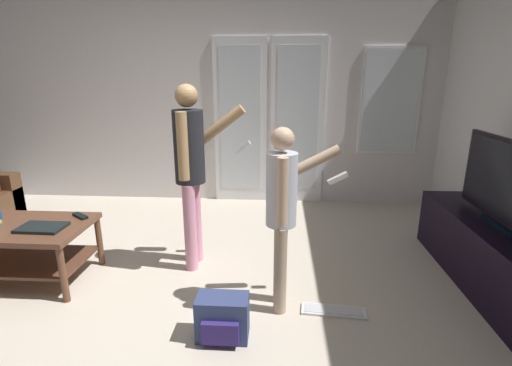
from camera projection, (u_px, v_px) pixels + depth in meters
ground_plane at (152, 309)px, 2.63m from camera, size 5.73×4.96×0.02m
wall_back_with_doors at (217, 95)px, 4.60m from camera, size 5.73×0.09×2.75m
coffee_table at (25, 240)px, 2.91m from camera, size 0.96×0.63×0.46m
tv_stand at (494, 259)px, 2.80m from camera, size 0.46×1.80×0.50m
flat_screen_tv at (508, 185)px, 2.64m from camera, size 0.08×1.17×0.64m
person_adult at (191, 162)px, 2.99m from camera, size 0.60×0.41×1.51m
person_child at (283, 204)px, 2.45m from camera, size 0.55×0.35×1.27m
backpack at (222, 318)px, 2.30m from camera, size 0.32×0.22×0.28m
loose_keyboard at (334, 311)px, 2.58m from camera, size 0.45×0.17×0.02m
laptop_closed at (42, 228)px, 2.80m from camera, size 0.33×0.22×0.02m
tv_remote_black at (80, 216)px, 3.03m from camera, size 0.17×0.14×0.02m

